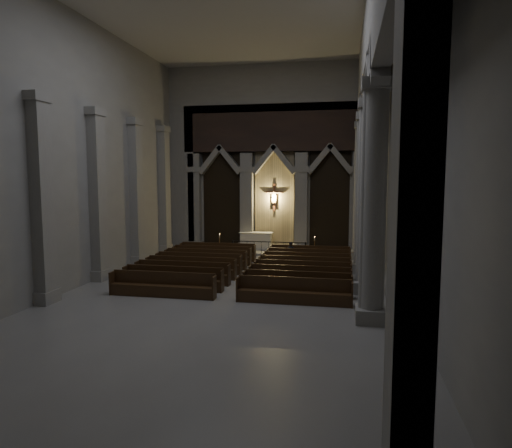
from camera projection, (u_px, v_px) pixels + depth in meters
The scene contains 11 objects.
room at pixel (230, 108), 18.12m from camera, with size 24.00×24.10×12.00m.
sanctuary_wall at pixel (274, 150), 29.48m from camera, with size 14.00×0.77×12.00m.
right_arcade at pixel (370, 104), 18.34m from camera, with size 1.00×24.00×12.00m.
left_pilasters at pixel (119, 196), 23.21m from camera, with size 0.60×13.00×8.03m.
sanctuary_step at pixel (271, 252), 29.26m from camera, with size 8.50×2.60×0.15m, color gray.
altar at pixel (256, 240), 29.91m from camera, with size 2.17×0.87×1.10m.
altar_rail at pixel (269, 246), 28.15m from camera, with size 4.65×0.09×0.91m.
candle_stand_left at pixel (220, 249), 28.55m from camera, with size 0.22×0.22×1.33m.
candle_stand_right at pixel (314, 253), 26.98m from camera, with size 0.23×0.23×1.37m.
pews at pixel (248, 271), 22.20m from camera, with size 9.89×8.75×1.00m.
worshipper at pixel (291, 253), 25.62m from camera, with size 0.45×0.30×1.24m, color black.
Camera 1 is at (4.57, -17.96, 4.94)m, focal length 32.00 mm.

